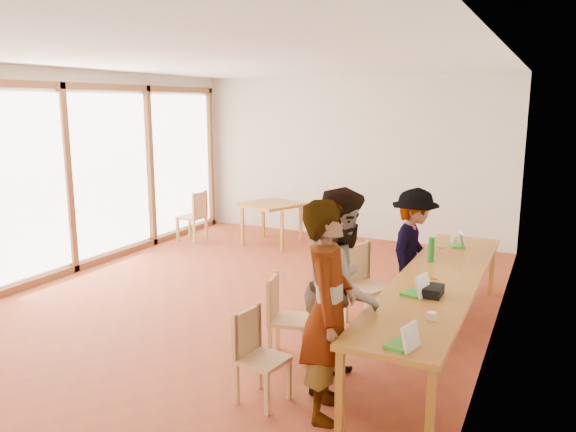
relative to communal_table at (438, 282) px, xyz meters
The scene contains 24 objects.
ground 2.62m from the communal_table, behind, with size 8.00×8.00×0.00m, color #973C24.
wall_back 5.06m from the communal_table, 120.05° to the left, with size 6.00×0.10×3.00m, color beige.
wall_right 0.99m from the communal_table, 32.74° to the left, with size 0.10×8.00×3.00m, color beige.
window_wall 5.53m from the communal_table, behind, with size 0.10×8.00×3.00m, color white.
ceiling 3.42m from the communal_table, behind, with size 6.00×8.00×0.04m, color white.
communal_table is the anchor object (origin of this frame).
side_table 4.74m from the communal_table, 138.44° to the left, with size 0.90×0.90×0.75m.
chair_near 2.12m from the communal_table, 124.05° to the right, with size 0.42×0.42×0.42m.
chair_mid 1.64m from the communal_table, 145.42° to the right, with size 0.47×0.47×0.45m.
chair_far 1.00m from the communal_table, 159.12° to the left, with size 0.56×0.56×0.49m.
chair_empty 2.01m from the communal_table, 110.80° to the left, with size 0.42×0.42×0.44m.
chair_spare 5.61m from the communal_table, 150.93° to the left, with size 0.44×0.44×0.49m.
person_near 1.79m from the communal_table, 107.58° to the right, with size 0.65×0.43×1.78m, color gray.
person_mid 1.33m from the communal_table, 118.03° to the right, with size 0.87×0.68×1.80m, color gray.
person_far 1.02m from the communal_table, 117.51° to the left, with size 0.98×0.56×1.52m, color gray.
laptop_near 1.82m from the communal_table, 86.47° to the right, with size 0.25×0.26×0.19m.
laptop_mid 0.64m from the communal_table, 95.86° to the right, with size 0.26×0.28×0.20m.
laptop_far 1.40m from the communal_table, 90.76° to the left, with size 0.25×0.27×0.18m.
yellow_mug 0.37m from the communal_table, 85.90° to the right, with size 0.11×0.11×0.09m, color #F5AB32.
green_bottle 0.62m from the communal_table, 109.15° to the left, with size 0.07×0.07×0.28m, color #13711F.
clear_glass 1.56m from the communal_table, 94.07° to the left, with size 0.07×0.07×0.09m, color silver.
condiment_cup 1.19m from the communal_table, 81.78° to the right, with size 0.08×0.08×0.06m, color white.
pink_phone 1.26m from the communal_table, 99.50° to the left, with size 0.05×0.10×0.01m, color #E7498C.
black_pouch 0.59m from the communal_table, 83.73° to the right, with size 0.16×0.26×0.09m, color black.
Camera 1 is at (3.50, -5.94, 2.50)m, focal length 35.00 mm.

